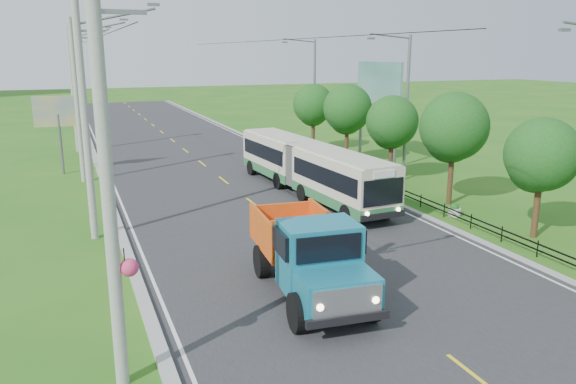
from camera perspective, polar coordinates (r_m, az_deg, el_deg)
ground at (r=20.01m, az=7.33°, el=-9.55°), size 240.00×240.00×0.00m
road at (r=37.94m, az=-7.34°, el=1.81°), size 14.00×120.00×0.02m
curb_left at (r=36.88m, az=-18.24°, el=0.96°), size 0.40×120.00×0.15m
curb_right at (r=40.24m, az=2.57°, el=2.67°), size 0.30×120.00×0.10m
edge_line_left at (r=36.92m, az=-17.38°, el=0.95°), size 0.12×120.00×0.00m
edge_line_right at (r=40.05m, az=1.91°, el=2.58°), size 0.12×120.00×0.00m
centre_dash at (r=20.00m, az=7.33°, el=-9.49°), size 0.12×2.20×0.00m
railing_right at (r=35.33m, az=7.81°, el=1.36°), size 0.04×40.00×0.60m
pole_nearest at (r=13.35m, az=-17.59°, el=0.25°), size 3.51×0.44×10.00m
pole_near at (r=25.16m, az=-19.83°, el=6.65°), size 3.51×0.32×10.00m
pole_mid at (r=37.10m, az=-20.59°, el=8.71°), size 3.51×0.32×10.00m
pole_far at (r=49.07m, az=-20.98°, el=9.76°), size 3.51×0.32×10.00m
tree_second at (r=26.56m, az=24.26°, el=3.15°), size 3.18×3.26×5.30m
tree_third at (r=30.90m, az=16.42°, el=6.06°), size 3.60×3.62×6.00m
tree_fourth at (r=35.83m, az=10.48°, el=6.77°), size 3.24×3.31×5.40m
tree_fifth at (r=40.97m, az=6.03°, el=8.19°), size 3.48×3.52×5.80m
tree_back at (r=46.37m, az=2.57°, el=8.67°), size 3.30×3.36×5.50m
streetlight_mid at (r=35.99m, az=11.77°, el=8.86°), size 3.02×0.20×9.07m
streetlight_far at (r=48.28m, az=2.53°, el=10.37°), size 3.02×0.20×9.07m
planter_near at (r=29.21m, az=16.52°, el=-1.81°), size 0.64×0.64×0.67m
planter_mid at (r=35.62m, az=8.65°, el=1.41°), size 0.64×0.64×0.67m
planter_far at (r=42.58m, az=3.25°, el=3.61°), size 0.64×0.64×0.67m
billboard_left at (r=40.19m, az=-22.33°, el=7.13°), size 3.00×0.20×5.20m
billboard_right at (r=41.92m, az=9.19°, el=10.26°), size 0.24×6.00×7.30m
bus at (r=32.03m, az=2.16°, el=2.76°), size 3.30×14.90×2.85m
dump_truck at (r=18.68m, az=2.19°, el=-5.93°), size 3.12×6.89×2.81m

